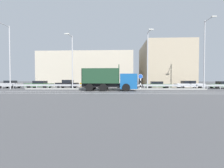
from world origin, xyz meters
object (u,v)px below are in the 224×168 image
at_px(street_lamp_1, 72,60).
at_px(street_lamp_3, 205,52).
at_px(parked_car_7, 223,85).
at_px(parked_car_6, 189,85).
at_px(parked_car_0, 10,84).
at_px(parked_car_3, 93,84).
at_px(street_lamp_2, 148,58).
at_px(dump_truck, 116,82).
at_px(parked_car_2, 67,84).
at_px(median_road_sign, 141,81).
at_px(parked_car_1, 40,84).
at_px(street_lamp_0, 9,54).
at_px(parked_car_4, 126,85).
at_px(parked_car_5, 157,85).

distance_m(street_lamp_1, street_lamp_3, 20.92).
bearing_deg(parked_car_7, parked_car_6, 91.97).
xyz_separation_m(parked_car_0, parked_car_3, (15.94, -0.49, 0.02)).
height_order(parked_car_3, parked_car_7, parked_car_3).
bearing_deg(street_lamp_2, parked_car_0, 171.23).
xyz_separation_m(dump_truck, parked_car_2, (-9.27, 6.88, -0.49)).
distance_m(dump_truck, street_lamp_1, 8.41).
bearing_deg(parked_car_2, street_lamp_2, -102.87).
bearing_deg(parked_car_3, median_road_sign, 67.34).
bearing_deg(parked_car_7, parked_car_2, 90.42).
bearing_deg(dump_truck, street_lamp_1, -110.96).
xyz_separation_m(street_lamp_3, parked_car_1, (-28.06, 3.20, -5.19)).
bearing_deg(parked_car_2, dump_truck, -123.82).
bearing_deg(parked_car_6, parked_car_3, -88.89).
bearing_deg(parked_car_7, street_lamp_0, 96.76).
relative_size(street_lamp_0, street_lamp_3, 0.96).
bearing_deg(street_lamp_3, parked_car_2, 170.55).
xyz_separation_m(street_lamp_1, parked_car_3, (2.72, 3.48, -4.02)).
bearing_deg(median_road_sign, parked_car_4, 125.92).
distance_m(street_lamp_2, street_lamp_3, 8.87).
height_order(street_lamp_0, parked_car_0, street_lamp_0).
bearing_deg(street_lamp_3, street_lamp_0, -179.77).
height_order(parked_car_3, parked_car_6, parked_car_3).
bearing_deg(dump_truck, parked_car_7, 109.84).
height_order(parked_car_1, parked_car_6, parked_car_6).
height_order(parked_car_0, parked_car_6, parked_car_0).
relative_size(street_lamp_0, street_lamp_1, 1.21).
relative_size(median_road_sign, parked_car_6, 0.52).
height_order(street_lamp_3, parked_car_3, street_lamp_3).
height_order(street_lamp_0, parked_car_2, street_lamp_0).
height_order(median_road_sign, parked_car_2, median_road_sign).
distance_m(street_lamp_0, parked_car_6, 31.08).
bearing_deg(parked_car_3, street_lamp_0, -77.34).
height_order(street_lamp_0, street_lamp_2, street_lamp_0).
height_order(parked_car_1, parked_car_5, parked_car_1).
bearing_deg(median_road_sign, parked_car_2, 164.26).
xyz_separation_m(dump_truck, median_road_sign, (3.88, 3.17, 0.02)).
xyz_separation_m(median_road_sign, parked_car_7, (15.16, 3.39, -0.62)).
relative_size(median_road_sign, street_lamp_0, 0.24).
xyz_separation_m(parked_car_5, parked_car_7, (11.63, -0.07, 0.01)).
distance_m(street_lamp_1, parked_car_4, 10.23).
xyz_separation_m(parked_car_1, parked_car_3, (9.89, 0.07, 0.04)).
distance_m(median_road_sign, parked_car_5, 4.99).
bearing_deg(street_lamp_1, parked_car_0, 163.31).
bearing_deg(street_lamp_0, parked_car_5, 8.49).
bearing_deg(parked_car_3, parked_car_0, -93.59).
distance_m(street_lamp_0, parked_car_4, 20.09).
distance_m(dump_truck, parked_car_1, 15.59).
xyz_separation_m(median_road_sign, parked_car_6, (9.07, 3.30, -0.58)).
xyz_separation_m(dump_truck, street_lamp_0, (-17.52, 2.92, 4.43)).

